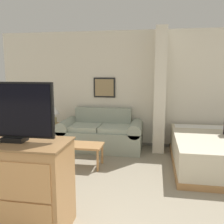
# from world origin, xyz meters

# --- Properties ---
(wall_back) EXTENTS (6.46, 0.16, 2.60)m
(wall_back) POSITION_xyz_m (-0.00, 4.25, 1.29)
(wall_back) COLOR silver
(wall_back) RESTS_ON ground_plane
(wall_partition_pillar) EXTENTS (0.24, 0.55, 2.60)m
(wall_partition_pillar) POSITION_xyz_m (0.53, 3.91, 1.30)
(wall_partition_pillar) COLOR silver
(wall_partition_pillar) RESTS_ON ground_plane
(couch) EXTENTS (1.83, 0.84, 0.88)m
(couch) POSITION_xyz_m (-0.73, 3.76, 0.33)
(couch) COLOR #99A393
(couch) RESTS_ON ground_plane
(coffee_table) EXTENTS (0.65, 0.45, 0.41)m
(coffee_table) POSITION_xyz_m (-0.80, 2.71, 0.35)
(coffee_table) COLOR #B27F4C
(coffee_table) RESTS_ON ground_plane
(side_table) EXTENTS (0.43, 0.43, 0.53)m
(side_table) POSITION_xyz_m (-1.82, 3.71, 0.44)
(side_table) COLOR #B27F4C
(side_table) RESTS_ON ground_plane
(table_lamp) EXTENTS (0.30, 0.30, 0.46)m
(table_lamp) POSITION_xyz_m (-1.82, 3.71, 0.83)
(table_lamp) COLOR tan
(table_lamp) RESTS_ON side_table
(tv_dresser) EXTENTS (1.15, 0.58, 0.99)m
(tv_dresser) POSITION_xyz_m (-1.01, 0.86, 0.49)
(tv_dresser) COLOR #B27F4C
(tv_dresser) RESTS_ON ground_plane
(tv) EXTENTS (0.90, 0.16, 0.63)m
(tv) POSITION_xyz_m (-1.01, 0.86, 1.30)
(tv) COLOR black
(tv) RESTS_ON tv_dresser
(bed) EXTENTS (1.78, 2.09, 0.56)m
(bed) POSITION_xyz_m (1.68, 3.11, 0.28)
(bed) COLOR #B27F4C
(bed) RESTS_ON ground_plane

